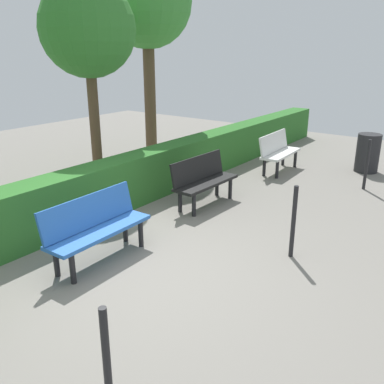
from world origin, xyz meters
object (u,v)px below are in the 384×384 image
Objects in this scene: bench_white at (278,150)px; bench_blue at (96,225)px; trash_bin at (368,153)px; tree_mid at (88,30)px; tree_near at (147,4)px; bench_black at (203,179)px.

bench_blue is (5.27, -0.08, 0.00)m from bench_white.
trash_bin is at bearing 122.47° from bench_white.
tree_mid is at bearing -133.07° from bench_blue.
tree_near is 1.21× the size of tree_mid.
trash_bin is at bearing 163.69° from bench_blue.
bench_black is at bearing 91.15° from tree_mid.
bench_white is 4.71m from tree_mid.
bench_white and bench_black have the same top height.
tree_mid is at bearing 13.05° from tree_near.
tree_near is 2.47m from tree_mid.
bench_black is 4.29m from trash_bin.
tree_near is (-4.77, -3.28, 3.16)m from bench_blue.
bench_black is 5.05m from tree_near.
bench_black is 0.36× the size of tree_mid.
bench_black is 0.29× the size of tree_near.
trash_bin is (-1.65, 5.01, -3.21)m from tree_near.
trash_bin is (-3.91, 1.78, -0.05)m from bench_black.
bench_white is at bearing 134.90° from tree_mid.
tree_mid is at bearing -47.54° from bench_white.
bench_black is at bearing -24.47° from trash_bin.
tree_near is 6.17m from trash_bin.
bench_black is at bearing -5.20° from bench_white.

